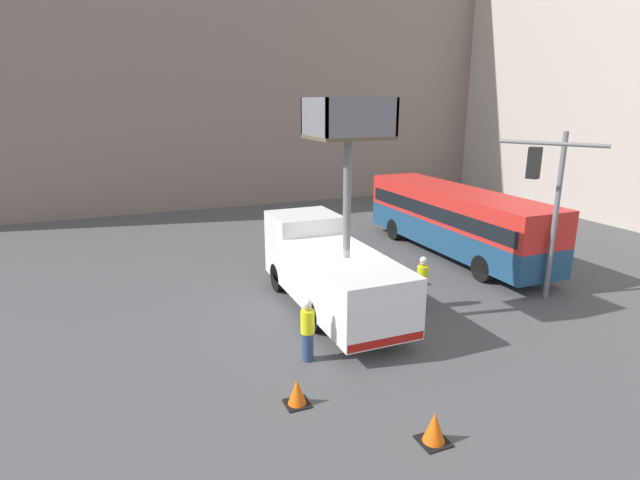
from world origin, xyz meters
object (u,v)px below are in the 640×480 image
object	(u,v)px
utility_truck	(329,265)
road_worker_directing	(422,282)
city_bus	(455,217)
road_worker_near_truck	(308,330)
traffic_light_pole	(549,193)
traffic_cone_near_truck	(297,393)
traffic_cone_mid_road	(434,428)

from	to	relation	value
utility_truck	road_worker_directing	bearing A→B (deg)	-18.99
city_bus	road_worker_near_truck	xyz separation A→B (m)	(-9.72, -6.58, -0.91)
traffic_light_pole	traffic_cone_near_truck	distance (m)	10.51
traffic_light_pole	road_worker_near_truck	world-z (taller)	traffic_light_pole
utility_truck	road_worker_near_truck	world-z (taller)	utility_truck
utility_truck	traffic_cone_near_truck	xyz separation A→B (m)	(-2.89, -4.80, -1.29)
traffic_light_pole	traffic_cone_mid_road	world-z (taller)	traffic_light_pole
utility_truck	traffic_cone_near_truck	size ratio (longest dim) A/B	11.38
road_worker_near_truck	road_worker_directing	distance (m)	5.28
traffic_light_pole	road_worker_directing	bearing A→B (deg)	157.69
city_bus	traffic_cone_near_truck	bearing A→B (deg)	132.64
traffic_cone_near_truck	traffic_cone_mid_road	world-z (taller)	traffic_cone_mid_road
city_bus	traffic_cone_near_truck	distance (m)	13.70
utility_truck	traffic_cone_mid_road	world-z (taller)	utility_truck
traffic_light_pole	city_bus	bearing A→B (deg)	79.61
traffic_light_pole	utility_truck	bearing A→B (deg)	159.17
utility_truck	traffic_cone_mid_road	bearing A→B (deg)	-95.74
traffic_light_pole	road_worker_directing	distance (m)	5.02
city_bus	road_worker_directing	size ratio (longest dim) A/B	5.93
road_worker_directing	traffic_cone_near_truck	distance (m)	7.03
road_worker_near_truck	traffic_cone_near_truck	world-z (taller)	road_worker_near_truck
road_worker_near_truck	traffic_cone_near_truck	bearing A→B (deg)	96.72
utility_truck	road_worker_directing	distance (m)	3.26
road_worker_near_truck	traffic_cone_mid_road	distance (m)	4.41
traffic_light_pole	traffic_cone_near_truck	bearing A→B (deg)	-166.74
road_worker_directing	traffic_cone_mid_road	world-z (taller)	road_worker_directing
city_bus	road_worker_near_truck	distance (m)	11.78
road_worker_directing	road_worker_near_truck	bearing A→B (deg)	25.93
utility_truck	traffic_cone_near_truck	world-z (taller)	utility_truck
road_worker_directing	city_bus	bearing A→B (deg)	-131.13
city_bus	road_worker_directing	xyz separation A→B (m)	(-4.80, -4.67, -0.89)
utility_truck	traffic_light_pole	distance (m)	7.54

